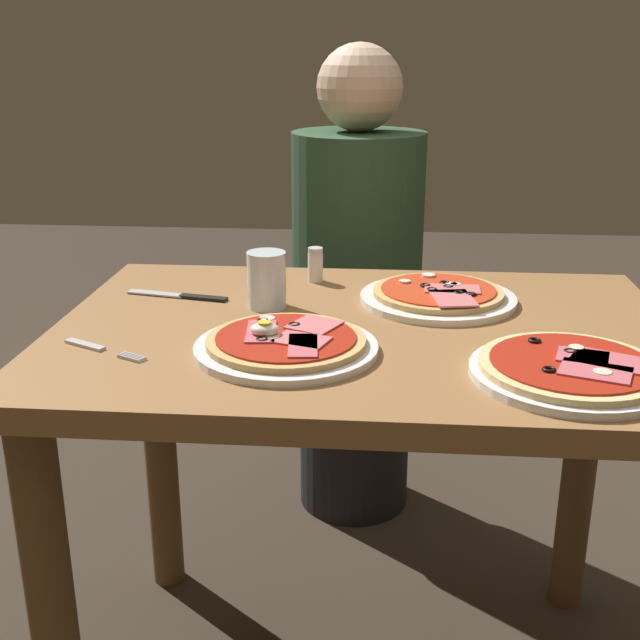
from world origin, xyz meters
TOP-DOWN VIEW (x-y plane):
  - dining_table at (0.00, 0.00)m, footprint 1.02×0.70m
  - pizza_foreground at (-0.11, -0.13)m, footprint 0.28×0.28m
  - pizza_across_left at (0.29, -0.19)m, footprint 0.28×0.28m
  - pizza_across_right at (0.13, 0.14)m, footprint 0.28×0.28m
  - water_glass_near at (-0.17, 0.09)m, footprint 0.07×0.07m
  - fork at (-0.40, -0.14)m, footprint 0.15×0.09m
  - knife at (-0.33, 0.13)m, footprint 0.19×0.06m
  - salt_shaker at (-0.10, 0.25)m, footprint 0.03×0.03m
  - diner_person at (-0.04, 0.68)m, footprint 0.32×0.32m

SIDE VIEW (x-z plane):
  - diner_person at x=-0.04m, z-range -0.03..1.15m
  - dining_table at x=0.00m, z-range 0.23..0.97m
  - fork at x=-0.40m, z-range 0.74..0.74m
  - knife at x=-0.33m, z-range 0.74..0.74m
  - pizza_across_right at x=0.13m, z-range 0.73..0.76m
  - pizza_across_left at x=0.29m, z-range 0.73..0.76m
  - pizza_foreground at x=-0.11m, z-range 0.73..0.77m
  - salt_shaker at x=-0.10m, z-range 0.74..0.80m
  - water_glass_near at x=-0.17m, z-range 0.73..0.83m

